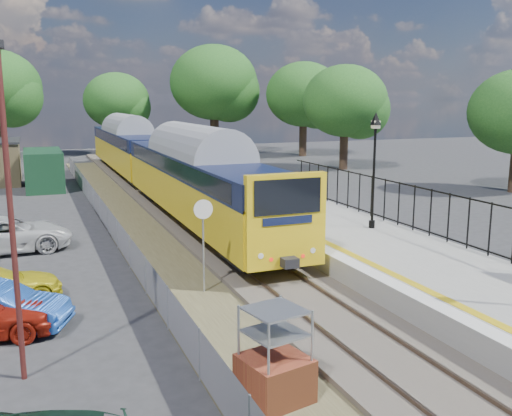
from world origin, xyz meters
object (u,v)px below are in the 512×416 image
brick_plinth (275,357)px  speed_sign (203,229)px  victorian_lamp_north (375,143)px  train (153,157)px  car_white (4,235)px  carpark_lamp (9,195)px

brick_plinth → speed_sign: 6.87m
victorian_lamp_north → train: size_ratio=0.11×
train → car_white: bearing=-124.9°
train → car_white: size_ratio=7.98×
speed_sign → car_white: 9.79m
victorian_lamp_north → car_white: victorian_lamp_north is taller
train → carpark_lamp: size_ratio=5.74×
victorian_lamp_north → carpark_lamp: (-13.04, -6.51, -0.25)m
victorian_lamp_north → train: bearing=107.2°
carpark_lamp → victorian_lamp_north: bearing=26.5°
speed_sign → car_white: speed_sign is taller
train → speed_sign: bearing=-97.2°
car_white → brick_plinth: bearing=-163.2°
victorian_lamp_north → carpark_lamp: carpark_lamp is taller
brick_plinth → car_white: bearing=110.6°
victorian_lamp_north → carpark_lamp: 14.58m
brick_plinth → carpark_lamp: bearing=148.4°
train → brick_plinth: (-3.05, -26.52, -1.39)m
speed_sign → car_white: size_ratio=0.58×
brick_plinth → carpark_lamp: (-4.69, 2.88, 3.10)m
train → carpark_lamp: 24.93m
speed_sign → carpark_lamp: size_ratio=0.42×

